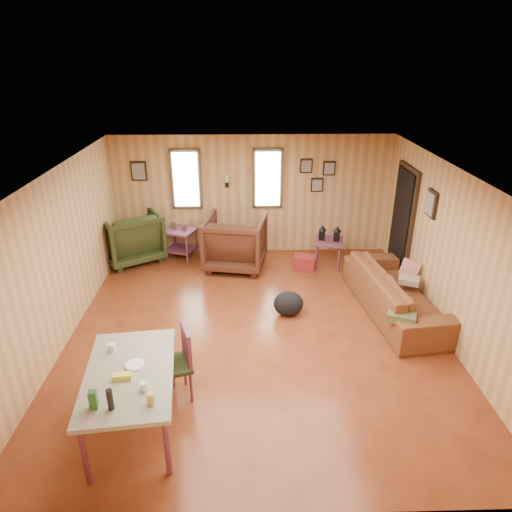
{
  "coord_description": "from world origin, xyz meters",
  "views": [
    {
      "loc": [
        -0.17,
        -5.8,
        3.86
      ],
      "look_at": [
        0.0,
        0.4,
        1.05
      ],
      "focal_mm": 32.0,
      "sensor_mm": 36.0,
      "label": 1
    }
  ],
  "objects_px": {
    "recliner_green": "(130,234)",
    "dining_table": "(129,378)",
    "recliner_brown": "(235,240)",
    "sofa": "(398,286)",
    "end_table": "(180,238)",
    "side_table": "(329,239)"
  },
  "relations": [
    {
      "from": "side_table",
      "to": "dining_table",
      "type": "xyz_separation_m",
      "value": [
        -2.84,
        -4.12,
        0.13
      ]
    },
    {
      "from": "end_table",
      "to": "side_table",
      "type": "relative_size",
      "value": 0.88
    },
    {
      "from": "sofa",
      "to": "side_table",
      "type": "bearing_deg",
      "value": 17.89
    },
    {
      "from": "sofa",
      "to": "side_table",
      "type": "xyz_separation_m",
      "value": [
        -0.8,
        1.71,
        0.11
      ]
    },
    {
      "from": "sofa",
      "to": "side_table",
      "type": "relative_size",
      "value": 2.84
    },
    {
      "from": "end_table",
      "to": "dining_table",
      "type": "xyz_separation_m",
      "value": [
        0.06,
        -4.61,
        0.29
      ]
    },
    {
      "from": "sofa",
      "to": "end_table",
      "type": "bearing_deg",
      "value": 52.17
    },
    {
      "from": "end_table",
      "to": "dining_table",
      "type": "relative_size",
      "value": 0.46
    },
    {
      "from": "side_table",
      "to": "end_table",
      "type": "bearing_deg",
      "value": 170.42
    },
    {
      "from": "recliner_green",
      "to": "sofa",
      "type": "bearing_deg",
      "value": 123.35
    },
    {
      "from": "end_table",
      "to": "side_table",
      "type": "distance_m",
      "value": 2.94
    },
    {
      "from": "side_table",
      "to": "dining_table",
      "type": "relative_size",
      "value": 0.53
    },
    {
      "from": "recliner_green",
      "to": "dining_table",
      "type": "height_order",
      "value": "recliner_green"
    },
    {
      "from": "sofa",
      "to": "dining_table",
      "type": "xyz_separation_m",
      "value": [
        -3.63,
        -2.41,
        0.24
      ]
    },
    {
      "from": "sofa",
      "to": "end_table",
      "type": "xyz_separation_m",
      "value": [
        -3.69,
        2.2,
        -0.05
      ]
    },
    {
      "from": "recliner_brown",
      "to": "recliner_green",
      "type": "height_order",
      "value": "recliner_brown"
    },
    {
      "from": "sofa",
      "to": "recliner_green",
      "type": "xyz_separation_m",
      "value": [
        -4.66,
        2.12,
        0.08
      ]
    },
    {
      "from": "recliner_brown",
      "to": "end_table",
      "type": "height_order",
      "value": "recliner_brown"
    },
    {
      "from": "end_table",
      "to": "recliner_green",
      "type": "bearing_deg",
      "value": -175.27
    },
    {
      "from": "recliner_brown",
      "to": "recliner_green",
      "type": "bearing_deg",
      "value": 0.11
    },
    {
      "from": "sofa",
      "to": "end_table",
      "type": "relative_size",
      "value": 3.21
    },
    {
      "from": "end_table",
      "to": "recliner_brown",
      "type": "bearing_deg",
      "value": -21.96
    }
  ]
}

